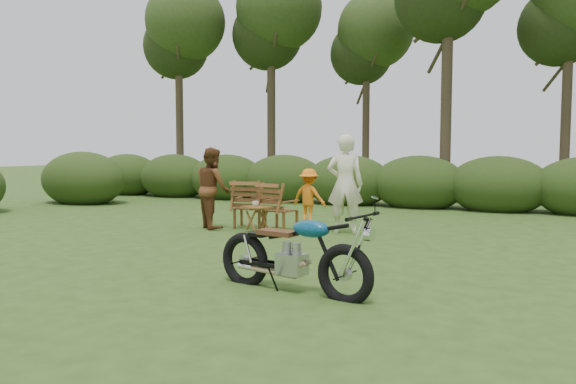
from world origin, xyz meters
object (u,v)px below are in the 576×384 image
at_px(child, 309,224).
at_px(lawn_chair_left, 250,227).
at_px(cup, 256,204).
at_px(adult_a, 345,233).
at_px(motorcycle, 292,291).
at_px(adult_b, 213,228).
at_px(side_table, 257,220).
at_px(lawn_chair_right, 280,230).

bearing_deg(child, lawn_chair_left, 56.40).
xyz_separation_m(cup, adult_a, (1.50, 0.70, -0.55)).
xyz_separation_m(lawn_chair_left, cup, (0.46, -0.60, 0.55)).
xyz_separation_m(motorcycle, adult_b, (-3.49, 3.79, 0.00)).
height_order(motorcycle, side_table, motorcycle).
height_order(lawn_chair_right, adult_b, adult_b).
relative_size(side_table, adult_a, 0.27).
bearing_deg(lawn_chair_left, child, -141.44).
bearing_deg(side_table, adult_b, 168.58).
bearing_deg(cup, lawn_chair_left, 126.99).
bearing_deg(adult_b, cup, -153.43).
bearing_deg(side_table, lawn_chair_right, 69.26).
relative_size(motorcycle, side_table, 3.74).
bearing_deg(lawn_chair_right, adult_a, -161.92).
distance_m(motorcycle, cup, 4.33).
relative_size(adult_b, child, 1.39).
xyz_separation_m(adult_a, child, (-1.12, 0.91, 0.00)).
distance_m(lawn_chair_right, adult_b, 1.36).
bearing_deg(adult_b, lawn_chair_left, -110.87).
relative_size(motorcycle, lawn_chair_left, 2.01).
bearing_deg(adult_a, motorcycle, 86.25).
bearing_deg(lawn_chair_right, motorcycle, 129.46).
bearing_deg(adult_a, adult_b, -5.53).
distance_m(lawn_chair_right, side_table, 0.64).
bearing_deg(cup, motorcycle, -55.94).
xyz_separation_m(adult_b, child, (1.47, 1.38, 0.00)).
bearing_deg(lawn_chair_left, adult_b, 19.06).
height_order(cup, child, cup).
height_order(motorcycle, adult_a, adult_a).
bearing_deg(adult_a, side_table, 9.39).
distance_m(adult_b, child, 2.02).
xyz_separation_m(lawn_chair_right, adult_a, (1.27, 0.14, 0.00)).
height_order(cup, adult_a, adult_a).
xyz_separation_m(side_table, adult_a, (1.47, 0.69, -0.25)).
bearing_deg(adult_a, lawn_chair_right, -9.30).
relative_size(motorcycle, adult_a, 1.02).
xyz_separation_m(motorcycle, cup, (-2.41, 3.56, 0.55)).
relative_size(lawn_chair_right, child, 0.79).
bearing_deg(child, adult_a, 147.19).
xyz_separation_m(side_table, child, (0.36, 1.60, -0.25)).
distance_m(side_table, child, 1.66).
bearing_deg(adult_b, side_table, -152.81).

